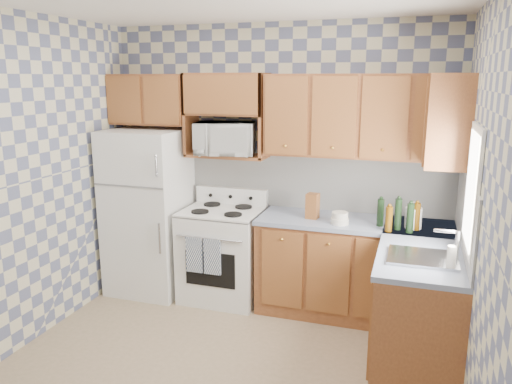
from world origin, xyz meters
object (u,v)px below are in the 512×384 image
at_px(microwave, 225,138).
at_px(electric_kettle, 413,218).
at_px(stove_body, 223,255).
at_px(refrigerator, 149,212).

bearing_deg(microwave, electric_kettle, -17.96).
bearing_deg(electric_kettle, stove_body, 178.02).
bearing_deg(stove_body, microwave, 91.09).
distance_m(refrigerator, stove_body, 0.89).
xyz_separation_m(stove_body, microwave, (-0.00, 0.12, 1.16)).
relative_size(refrigerator, microwave, 2.94).
height_order(stove_body, microwave, microwave).
bearing_deg(electric_kettle, microwave, 174.35).
xyz_separation_m(microwave, electric_kettle, (1.79, -0.18, -0.60)).
bearing_deg(stove_body, electric_kettle, -1.98).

